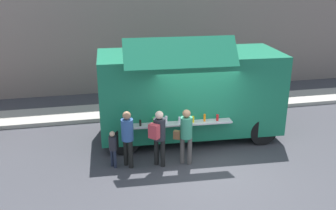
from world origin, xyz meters
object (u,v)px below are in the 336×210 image
Objects in this scene: trash_bin at (274,94)px; customer_rear_waiting at (127,134)px; food_truck_main at (190,92)px; customer_mid_with_backpack at (159,133)px; child_near_queue at (113,146)px; customer_front_ordering at (186,132)px.

trash_bin is 7.64m from customer_rear_waiting.
customer_mid_with_backpack is at bearing -124.06° from food_truck_main.
customer_rear_waiting is (-6.48, -3.99, 0.55)m from trash_bin.
customer_front_ordering is at bearing -37.85° from child_near_queue.
customer_front_ordering is (-4.85, -4.16, 0.53)m from trash_bin.
customer_rear_waiting reaches higher than customer_mid_with_backpack.
food_truck_main is 3.24m from child_near_queue.
customer_rear_waiting is (-1.63, 0.17, 0.02)m from customer_front_ordering.
customer_rear_waiting is (-2.23, -1.67, -0.56)m from food_truck_main.
customer_mid_with_backpack is (-0.78, 0.00, 0.04)m from customer_front_ordering.
customer_mid_with_backpack reaches higher than child_near_queue.
customer_front_ordering is 1.64m from customer_rear_waiting.
food_truck_main is 2.84m from customer_rear_waiting.
trash_bin is at bearing -2.11° from child_near_queue.
customer_rear_waiting is (-0.85, 0.16, -0.02)m from customer_mid_with_backpack.
customer_rear_waiting reaches higher than trash_bin.
food_truck_main is 6.50× the size of trash_bin.
customer_front_ordering reaches higher than child_near_queue.
trash_bin is 7.02m from customer_mid_with_backpack.
food_truck_main is 3.54× the size of customer_front_ordering.
customer_mid_with_backpack is 1.34m from child_near_queue.
child_near_queue is at bearing 113.56° from customer_front_ordering.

